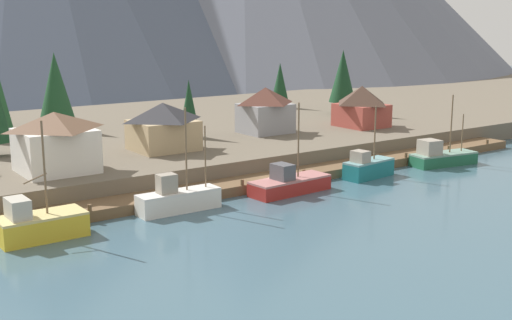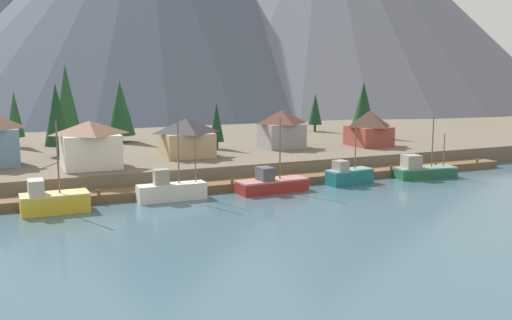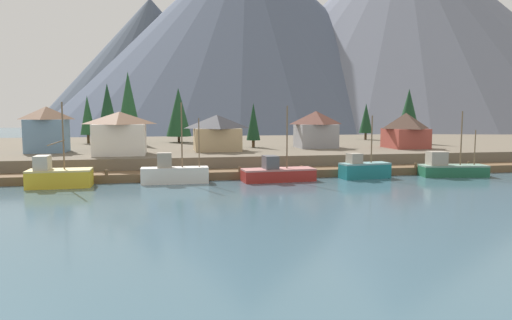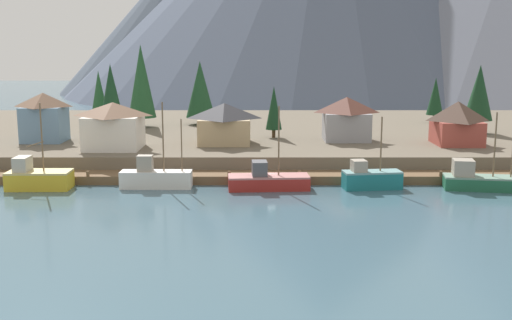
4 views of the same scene
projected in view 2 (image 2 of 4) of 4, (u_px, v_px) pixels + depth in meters
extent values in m
cube|color=#3D5B6B|center=(209.00, 169.00, 89.56)|extent=(400.00, 400.00, 1.00)
cube|color=brown|center=(256.00, 182.00, 73.20)|extent=(80.00, 4.00, 1.00)
cylinder|color=brown|center=(21.00, 204.00, 60.12)|extent=(0.36, 0.36, 1.60)
cylinder|color=brown|center=(99.00, 197.00, 63.38)|extent=(0.36, 0.36, 1.60)
cylinder|color=brown|center=(169.00, 191.00, 66.64)|extent=(0.36, 0.36, 1.60)
cylinder|color=brown|center=(232.00, 185.00, 69.91)|extent=(0.36, 0.36, 1.60)
cylinder|color=brown|center=(290.00, 180.00, 73.17)|extent=(0.36, 0.36, 1.60)
cylinder|color=brown|center=(343.00, 176.00, 76.43)|extent=(0.36, 0.36, 1.60)
cylinder|color=brown|center=(391.00, 171.00, 79.69)|extent=(0.36, 0.36, 1.60)
cylinder|color=brown|center=(436.00, 168.00, 82.95)|extent=(0.36, 0.36, 1.60)
cylinder|color=brown|center=(477.00, 164.00, 86.21)|extent=(0.36, 0.36, 1.60)
cube|color=#665B4C|center=(185.00, 149.00, 100.10)|extent=(400.00, 56.00, 2.50)
cone|color=#475160|center=(30.00, 33.00, 196.21)|extent=(99.39, 99.39, 56.13)
cone|color=slate|center=(263.00, 51.00, 219.98)|extent=(97.75, 97.75, 45.28)
cube|color=gold|center=(55.00, 204.00, 59.60)|extent=(6.86, 3.29, 1.82)
cube|color=tan|center=(54.00, 194.00, 59.45)|extent=(6.86, 3.29, 0.20)
cube|color=#B2AD9E|center=(36.00, 187.00, 58.57)|extent=(1.55, 2.49, 1.58)
cylinder|color=brown|center=(58.00, 157.00, 59.08)|extent=(0.18, 0.18, 7.52)
cylinder|color=brown|center=(50.00, 165.00, 58.87)|extent=(1.90, 0.15, 0.71)
cube|color=silver|center=(172.00, 193.00, 65.32)|extent=(7.88, 2.27, 1.70)
cube|color=silver|center=(172.00, 185.00, 65.18)|extent=(7.88, 2.27, 0.20)
cube|color=gray|center=(161.00, 177.00, 64.55)|extent=(1.68, 1.29, 1.75)
cylinder|color=brown|center=(178.00, 150.00, 64.93)|extent=(0.16, 0.16, 7.65)
cylinder|color=brown|center=(195.00, 157.00, 65.88)|extent=(0.14, 0.14, 5.82)
cube|color=maroon|center=(272.00, 186.00, 69.83)|extent=(9.03, 3.53, 1.35)
cube|color=#AD6C6A|center=(272.00, 180.00, 69.71)|extent=(9.03, 3.53, 0.20)
cube|color=#4C4C51|center=(265.00, 174.00, 69.11)|extent=(1.76, 2.29, 1.59)
cylinder|color=brown|center=(280.00, 148.00, 69.63)|extent=(0.17, 0.17, 7.63)
cube|color=#196B70|center=(349.00, 177.00, 74.69)|extent=(6.59, 3.07, 1.78)
cube|color=#679496|center=(350.00, 170.00, 74.54)|extent=(6.59, 3.07, 0.20)
cube|color=gray|center=(341.00, 165.00, 73.64)|extent=(1.73, 1.93, 1.26)
cylinder|color=brown|center=(356.00, 146.00, 74.53)|extent=(0.17, 0.17, 6.00)
cube|color=#1E5B3D|center=(425.00, 173.00, 79.18)|extent=(8.79, 4.11, 1.32)
cube|color=gray|center=(426.00, 168.00, 79.06)|extent=(8.79, 4.11, 0.20)
cube|color=gray|center=(411.00, 161.00, 78.32)|extent=(2.51, 2.55, 1.78)
cylinder|color=brown|center=(433.00, 142.00, 78.75)|extent=(0.17, 0.17, 7.03)
cylinder|color=brown|center=(444.00, 150.00, 79.43)|extent=(0.15, 0.15, 4.57)
cube|color=tan|center=(187.00, 145.00, 81.95)|extent=(6.88, 6.31, 3.46)
pyramid|color=#2D2D33|center=(186.00, 126.00, 81.53)|extent=(7.22, 6.63, 2.05)
cube|color=#9E4238|center=(369.00, 136.00, 94.17)|extent=(5.78, 6.41, 3.21)
pyramid|color=#422D23|center=(369.00, 119.00, 93.73)|extent=(6.06, 6.73, 2.59)
cube|color=gray|center=(282.00, 136.00, 91.50)|extent=(6.25, 5.43, 3.91)
pyramid|color=brown|center=(282.00, 117.00, 91.03)|extent=(6.56, 5.70, 2.19)
cube|color=silver|center=(91.00, 151.00, 72.42)|extent=(6.95, 6.74, 4.27)
pyramid|color=brown|center=(89.00, 127.00, 71.97)|extent=(7.29, 7.08, 1.71)
cylinder|color=#4C3823|center=(16.00, 142.00, 92.32)|extent=(0.50, 0.50, 1.68)
cone|color=#1E4C28|center=(15.00, 114.00, 91.63)|extent=(2.78, 2.78, 7.34)
cylinder|color=#4C3823|center=(363.00, 132.00, 107.09)|extent=(0.50, 0.50, 1.99)
cone|color=#14381E|center=(363.00, 104.00, 106.31)|extent=(4.28, 4.28, 8.32)
cylinder|color=#4C3823|center=(69.00, 142.00, 92.63)|extent=(0.50, 0.50, 1.57)
cone|color=#1E4C28|center=(66.00, 101.00, 91.62)|extent=(4.49, 4.49, 11.74)
cylinder|color=#4C3823|center=(315.00, 128.00, 117.20)|extent=(0.50, 0.50, 1.45)
cone|color=#14381E|center=(315.00, 109.00, 116.61)|extent=(2.85, 2.85, 6.32)
cylinder|color=#4C3823|center=(122.00, 138.00, 99.36)|extent=(0.50, 0.50, 1.21)
cone|color=#194223|center=(120.00, 108.00, 98.55)|extent=(4.88, 4.88, 9.39)
cylinder|color=#4C3823|center=(58.00, 151.00, 82.06)|extent=(0.50, 0.50, 1.58)
cone|color=#14381E|center=(56.00, 115.00, 81.26)|extent=(3.70, 3.70, 8.97)
cylinder|color=#4C3823|center=(217.00, 145.00, 90.13)|extent=(0.50, 0.50, 1.21)
cone|color=#14381E|center=(217.00, 122.00, 89.57)|extent=(2.34, 2.34, 6.22)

